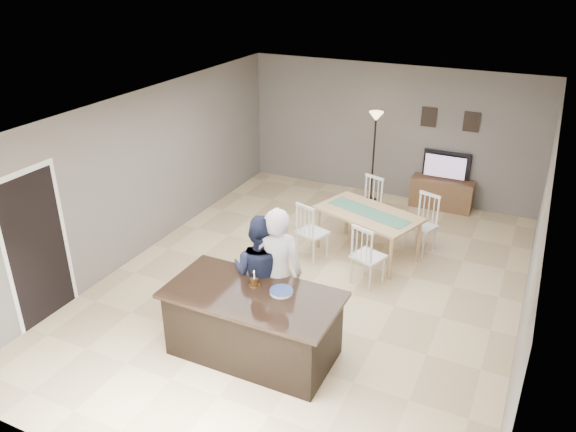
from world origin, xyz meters
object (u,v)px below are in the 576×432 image
at_px(plate_stack, 281,292).
at_px(floor_lamp, 375,133).
at_px(tv_console, 442,194).
at_px(birthday_cake, 254,282).
at_px(man, 261,274).
at_px(television, 446,166).
at_px(kitchen_island, 253,323).
at_px(dining_table, 368,220).
at_px(woman, 277,272).

distance_m(plate_stack, floor_lamp, 5.18).
distance_m(tv_console, birthday_cake, 5.59).
bearing_deg(birthday_cake, man, 106.92).
bearing_deg(man, television, -105.04).
distance_m(kitchen_island, floor_lamp, 5.38).
height_order(kitchen_island, plate_stack, plate_stack).
bearing_deg(birthday_cake, television, 77.01).
bearing_deg(kitchen_island, television, 77.99).
bearing_deg(television, plate_stack, 80.83).
height_order(man, birthday_cake, man).
bearing_deg(man, dining_table, -104.08).
bearing_deg(birthday_cake, tv_console, 76.85).
height_order(tv_console, birthday_cake, birthday_cake).
relative_size(birthday_cake, floor_lamp, 0.11).
xyz_separation_m(kitchen_island, dining_table, (0.46, 3.10, 0.19)).
xyz_separation_m(television, floor_lamp, (-1.36, -0.35, 0.58)).
xyz_separation_m(woman, plate_stack, (0.25, -0.40, 0.01)).
height_order(plate_stack, floor_lamp, floor_lamp).
height_order(plate_stack, dining_table, dining_table).
bearing_deg(tv_console, plate_stack, -99.29).
height_order(birthday_cake, floor_lamp, floor_lamp).
height_order(television, floor_lamp, floor_lamp).
xyz_separation_m(woman, man, (-0.24, 0.00, -0.08)).
height_order(birthday_cake, plate_stack, birthday_cake).
height_order(television, man, man).
distance_m(kitchen_island, plate_stack, 0.58).
relative_size(woman, plate_stack, 6.41).
bearing_deg(tv_console, dining_table, -106.55).
bearing_deg(dining_table, plate_stack, -73.85).
bearing_deg(man, plate_stack, 141.30).
height_order(kitchen_island, birthday_cake, birthday_cake).
height_order(woman, man, woman).
xyz_separation_m(television, dining_table, (-0.74, -2.54, -0.22)).
distance_m(kitchen_island, tv_console, 5.70).
distance_m(kitchen_island, woman, 0.72).
bearing_deg(birthday_cake, plate_stack, -2.02).
bearing_deg(kitchen_island, floor_lamp, 91.75).
bearing_deg(tv_console, birthday_cake, -103.15).
xyz_separation_m(man, birthday_cake, (0.12, -0.38, 0.12)).
height_order(tv_console, plate_stack, plate_stack).
height_order(tv_console, woman, woman).
bearing_deg(woman, man, -16.57).
distance_m(plate_stack, dining_table, 2.96).
relative_size(kitchen_island, floor_lamp, 1.15).
bearing_deg(floor_lamp, tv_console, 11.77).
distance_m(birthday_cake, dining_table, 2.99).
bearing_deg(plate_stack, kitchen_island, -154.08).
bearing_deg(man, tv_console, -105.24).
bearing_deg(tv_console, man, -105.36).
xyz_separation_m(tv_console, dining_table, (-0.74, -2.47, 0.35)).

